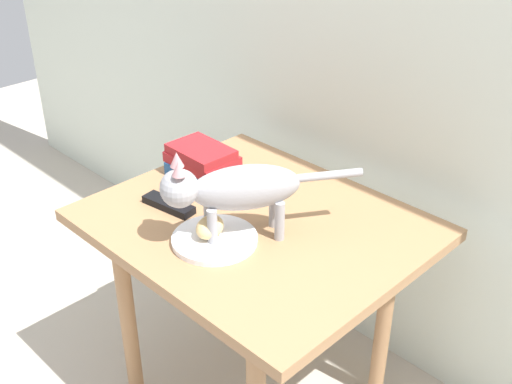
# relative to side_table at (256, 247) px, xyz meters

# --- Properties ---
(side_table) EXTENTS (0.80, 0.67, 0.62)m
(side_table) POSITION_rel_side_table_xyz_m (0.00, 0.00, 0.00)
(side_table) COLOR #9E724C
(side_table) RESTS_ON ground
(plate) EXTENTS (0.21, 0.21, 0.01)m
(plate) POSITION_rel_side_table_xyz_m (-0.00, -0.14, 0.09)
(plate) COLOR white
(plate) RESTS_ON side_table
(bread_roll) EXTENTS (0.08, 0.09, 0.05)m
(bread_roll) POSITION_rel_side_table_xyz_m (-0.01, -0.14, 0.12)
(bread_roll) COLOR #E0BC7A
(bread_roll) RESTS_ON plate
(cat) EXTENTS (0.29, 0.41, 0.23)m
(cat) POSITION_rel_side_table_xyz_m (0.02, -0.09, 0.22)
(cat) COLOR #99999E
(cat) RESTS_ON side_table
(book_stack) EXTENTS (0.20, 0.14, 0.09)m
(book_stack) POSITION_rel_side_table_xyz_m (-0.27, 0.05, 0.13)
(book_stack) COLOR #1E4C8C
(book_stack) RESTS_ON side_table
(tv_remote) EXTENTS (0.15, 0.07, 0.02)m
(tv_remote) POSITION_rel_side_table_xyz_m (-0.20, -0.12, 0.09)
(tv_remote) COLOR black
(tv_remote) RESTS_ON side_table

